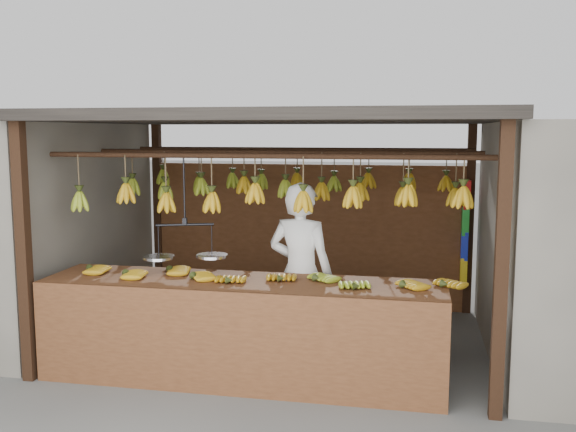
# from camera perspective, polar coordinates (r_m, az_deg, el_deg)

# --- Properties ---
(ground) EXTENTS (80.00, 80.00, 0.00)m
(ground) POSITION_cam_1_polar(r_m,az_deg,el_deg) (6.96, -0.49, -11.00)
(ground) COLOR #5B5B57
(stall) EXTENTS (4.30, 3.30, 2.40)m
(stall) POSITION_cam_1_polar(r_m,az_deg,el_deg) (6.92, 0.05, 5.55)
(stall) COLOR black
(stall) RESTS_ON ground
(counter) EXTENTS (3.67, 0.81, 0.96)m
(counter) POSITION_cam_1_polar(r_m,az_deg,el_deg) (5.64, -4.36, -7.91)
(counter) COLOR brown
(counter) RESTS_ON ground
(hanging_bananas) EXTENTS (3.61, 2.26, 0.39)m
(hanging_bananas) POSITION_cam_1_polar(r_m,az_deg,el_deg) (6.62, -0.57, 2.39)
(hanging_bananas) COLOR #92A523
(hanging_bananas) RESTS_ON ground
(balance_scale) EXTENTS (0.73, 0.44, 0.94)m
(balance_scale) POSITION_cam_1_polar(r_m,az_deg,el_deg) (5.93, -9.10, -3.14)
(balance_scale) COLOR black
(balance_scale) RESTS_ON ground
(vendor) EXTENTS (0.71, 0.55, 1.74)m
(vendor) POSITION_cam_1_polar(r_m,az_deg,el_deg) (6.10, 1.13, -5.16)
(vendor) COLOR white
(vendor) RESTS_ON ground
(bag_bundles) EXTENTS (0.08, 0.26, 1.26)m
(bag_bundles) POSITION_cam_1_polar(r_m,az_deg,el_deg) (7.92, 15.44, -1.44)
(bag_bundles) COLOR red
(bag_bundles) RESTS_ON ground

